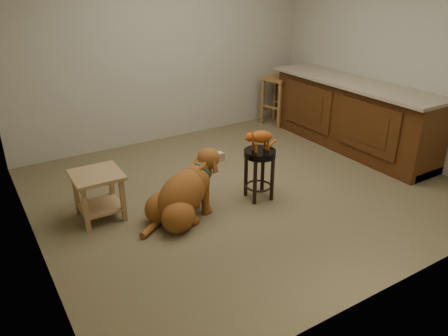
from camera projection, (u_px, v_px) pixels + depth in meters
floor at (247, 188)px, 5.00m from camera, size 4.50×4.00×0.01m
room_shell at (250, 37)px, 4.30m from camera, size 4.54×4.04×2.62m
cabinet_run at (352, 117)px, 5.98m from camera, size 0.70×2.56×0.94m
padded_stool at (259, 164)px, 4.63m from camera, size 0.34×0.34×0.56m
wood_stool at (277, 100)px, 6.94m from camera, size 0.50×0.50×0.75m
side_table at (98, 189)px, 4.28m from camera, size 0.48×0.48×0.49m
golden_retriever at (183, 195)px, 4.28m from camera, size 1.09×0.62×0.70m
tabby_kitten at (259, 138)px, 4.50m from camera, size 0.43×0.15×0.26m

